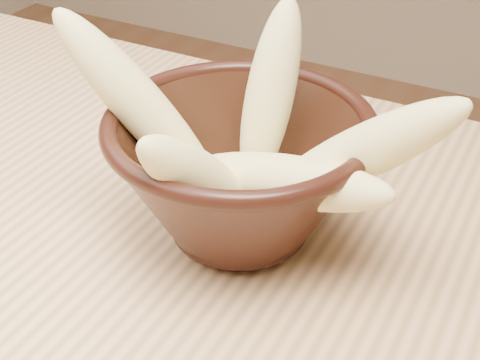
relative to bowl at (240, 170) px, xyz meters
The scene contains 7 objects.
bowl is the anchor object (origin of this frame).
milk_puddle 0.02m from the bowl, 104.04° to the right, with size 0.10×0.10×0.01m, color beige.
banana_upright 0.06m from the bowl, 84.20° to the left, with size 0.03×0.03×0.13m, color #F0D98E.
banana_left 0.08m from the bowl, 161.02° to the right, with size 0.03×0.03×0.16m, color #F0D98E.
banana_right 0.09m from the bowl, ahead, with size 0.03×0.03×0.16m, color #F0D98E.
banana_across 0.05m from the bowl, 24.00° to the right, with size 0.03×0.03×0.15m, color #F0D98E.
banana_front 0.06m from the bowl, 90.32° to the right, with size 0.03×0.03×0.12m, color #F0D98E.
Camera 1 is at (0.23, -0.19, 1.06)m, focal length 50.00 mm.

